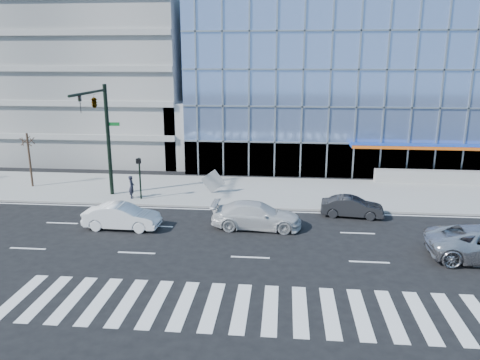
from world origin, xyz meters
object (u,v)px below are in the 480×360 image
Objects in this scene: pedestrian at (132,187)px; ped_signal_post at (139,172)px; street_tree_near at (27,141)px; white_sedan at (122,216)px; dark_sedan at (352,207)px; traffic_signal at (99,115)px; white_suv at (256,215)px; tilted_panel at (213,181)px.

ped_signal_post is at bearing -115.83° from pedestrian.
street_tree_near is 0.94× the size of white_sedan.
traffic_signal is at bearing 91.38° from dark_sedan.
ped_signal_post is 9.79m from white_suv.
traffic_signal is 4.75m from ped_signal_post.
pedestrian is (8.80, -2.35, -2.80)m from street_tree_near.
tilted_panel is at bearing -2.08° from street_tree_near.
traffic_signal is 1.49× the size of white_suv.
white_sedan is 2.74× the size of pedestrian.
pedestrian is at bearing -14.98° from street_tree_near.
street_tree_near is 24.66m from dark_sedan.
dark_sedan is at bearing -7.61° from ped_signal_post.
tilted_panel is (4.91, 2.03, -1.08)m from ped_signal_post.
street_tree_near is 2.56× the size of pedestrian.
tilted_panel reaches higher than white_suv.
dark_sedan is (14.00, 3.50, -0.09)m from white_sedan.
street_tree_near is 13.19m from white_sedan.
street_tree_near reaches higher than white_sedan.
street_tree_near reaches higher than tilted_panel.
pedestrian is (1.80, 0.58, -5.19)m from traffic_signal.
dark_sedan is at bearing -64.78° from white_suv.
pedestrian is at bearing 17.79° from traffic_signal.
tilted_panel is (-3.64, 6.62, 0.28)m from white_suv.
white_suv is (8.55, -4.58, -1.36)m from ped_signal_post.
pedestrian is at bearing 163.91° from ped_signal_post.
street_tree_near reaches higher than pedestrian.
ped_signal_post is 1.82× the size of pedestrian.
dark_sedan is at bearing -74.36° from white_sedan.
traffic_signal is at bearing 32.56° from white_sedan.
ped_signal_post is 1.38m from pedestrian.
ped_signal_post reaches higher than pedestrian.
dark_sedan is at bearing -5.26° from traffic_signal.
tilted_panel is (4.37, 7.48, 0.31)m from white_sedan.
white_sedan is 14.44m from dark_sedan.
street_tree_near is at bearing 65.27° from pedestrian.
traffic_signal is at bearing -169.26° from tilted_panel.
ped_signal_post is at bearing -164.77° from tilted_panel.
dark_sedan is at bearing -107.75° from pedestrian.
tilted_panel is at bearing 18.00° from traffic_signal.
ped_signal_post is 9.97m from street_tree_near.
white_suv is at bearing -82.27° from white_sedan.
dark_sedan is (14.55, -1.94, -1.49)m from ped_signal_post.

